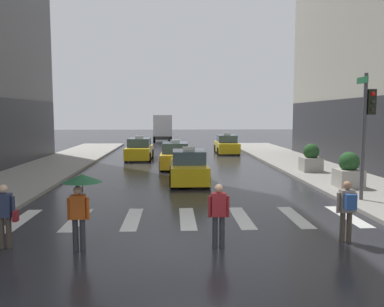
{
  "coord_description": "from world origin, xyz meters",
  "views": [
    {
      "loc": [
        -0.47,
        -9.59,
        3.4
      ],
      "look_at": [
        0.4,
        8.0,
        1.65
      ],
      "focal_mm": 36.58,
      "sensor_mm": 36.0,
      "label": 1
    }
  ],
  "objects": [
    {
      "name": "crosswalk_markings",
      "position": [
        -0.0,
        3.0,
        0.0
      ],
      "size": [
        11.3,
        2.8,
        0.01
      ],
      "color": "silver",
      "rests_on": "ground"
    },
    {
      "name": "planter_near_corner",
      "position": [
        7.42,
        7.41,
        0.87
      ],
      "size": [
        1.1,
        1.1,
        1.6
      ],
      "color": "#A8A399",
      "rests_on": "curb_right"
    },
    {
      "name": "traffic_light_pole",
      "position": [
        6.85,
        4.85,
        3.26
      ],
      "size": [
        0.44,
        0.84,
        4.8
      ],
      "color": "#47474C",
      "rests_on": "curb_right"
    },
    {
      "name": "taxi_lead",
      "position": [
        0.33,
        9.96,
        0.72
      ],
      "size": [
        1.94,
        4.54,
        1.8
      ],
      "color": "yellow",
      "rests_on": "ground"
    },
    {
      "name": "ground_plane",
      "position": [
        0.0,
        0.0,
        0.0
      ],
      "size": [
        160.0,
        160.0,
        0.0
      ],
      "primitive_type": "plane",
      "color": "#26262B"
    },
    {
      "name": "pedestrian_with_umbrella",
      "position": [
        -2.75,
        0.06,
        1.52
      ],
      "size": [
        0.96,
        0.96,
        1.94
      ],
      "color": "#333338",
      "rests_on": "ground"
    },
    {
      "name": "planter_mid_block",
      "position": [
        7.47,
        12.38,
        0.87
      ],
      "size": [
        1.1,
        1.1,
        1.6
      ],
      "color": "#A8A399",
      "rests_on": "curb_right"
    },
    {
      "name": "pedestrian_with_backpack",
      "position": [
        4.14,
        0.36,
        0.97
      ],
      "size": [
        0.55,
        0.43,
        1.65
      ],
      "color": "#473D33",
      "rests_on": "ground"
    },
    {
      "name": "pedestrian_with_handbag",
      "position": [
        -4.73,
        0.33,
        0.93
      ],
      "size": [
        0.6,
        0.24,
        1.65
      ],
      "color": "#473D33",
      "rests_on": "ground"
    },
    {
      "name": "taxi_second",
      "position": [
        -0.33,
        15.43,
        0.72
      ],
      "size": [
        1.99,
        4.57,
        1.8
      ],
      "color": "gold",
      "rests_on": "ground"
    },
    {
      "name": "taxi_fourth",
      "position": [
        4.26,
        24.53,
        0.72
      ],
      "size": [
        1.97,
        4.56,
        1.8
      ],
      "color": "yellow",
      "rests_on": "ground"
    },
    {
      "name": "pedestrian_plain_coat",
      "position": [
        0.69,
        0.13,
        0.94
      ],
      "size": [
        0.55,
        0.24,
        1.65
      ],
      "color": "#333338",
      "rests_on": "ground"
    },
    {
      "name": "box_truck",
      "position": [
        -1.81,
        39.68,
        1.85
      ],
      "size": [
        2.54,
        7.62,
        3.35
      ],
      "color": "#2D2D2D",
      "rests_on": "ground"
    },
    {
      "name": "taxi_third",
      "position": [
        -3.01,
        20.15,
        0.72
      ],
      "size": [
        1.99,
        4.57,
        1.8
      ],
      "color": "yellow",
      "rests_on": "ground"
    }
  ]
}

